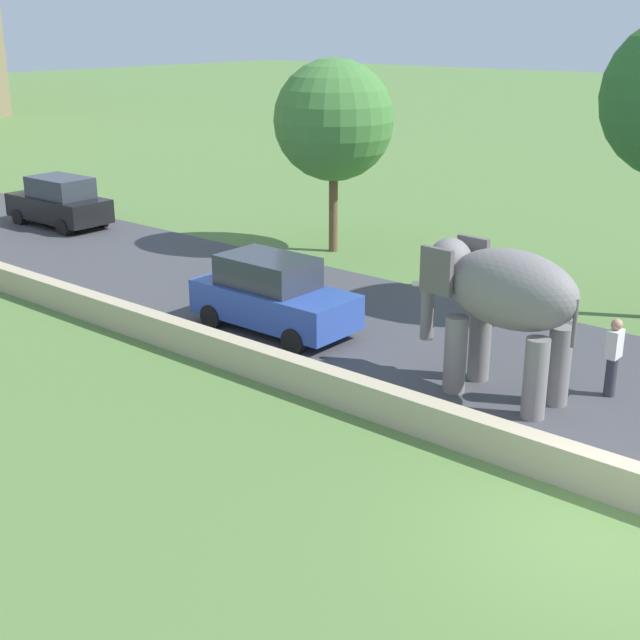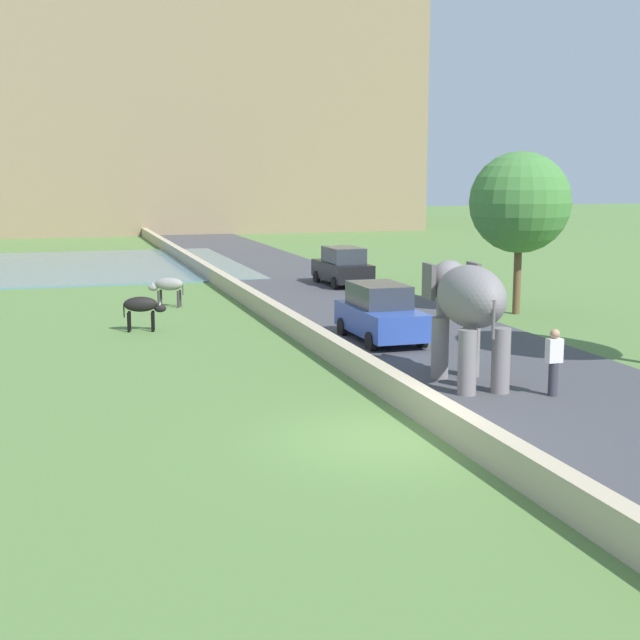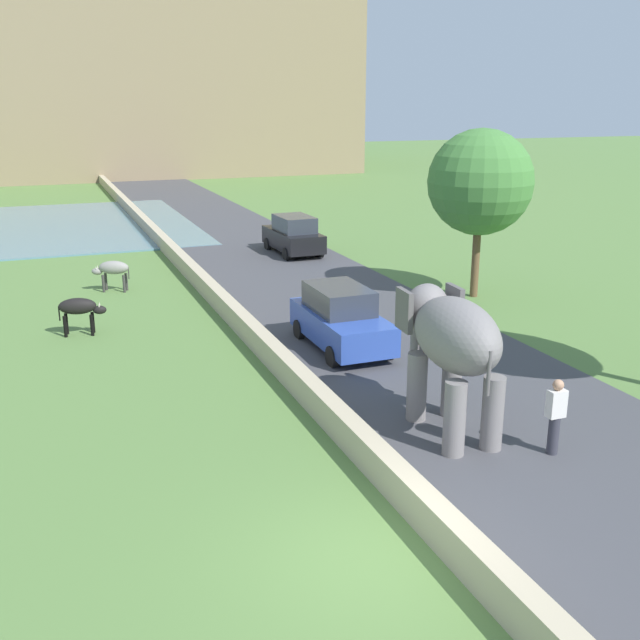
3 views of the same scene
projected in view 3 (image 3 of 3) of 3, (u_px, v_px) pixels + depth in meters
name	position (u px, v px, depth m)	size (l,w,h in m)	color
ground_plane	(372.00, 560.00, 11.32)	(220.00, 220.00, 0.00)	#567A3D
road_surface	(279.00, 268.00, 30.92)	(7.00, 120.00, 0.06)	#424247
barrier_wall	(199.00, 279.00, 27.73)	(0.40, 110.00, 0.67)	tan
elephant	(451.00, 341.00, 15.16)	(1.57, 3.51, 2.99)	slate
person_beside_elephant	(555.00, 416.00, 14.40)	(0.36, 0.22, 1.63)	#33333D
car_black	(293.00, 235.00, 33.58)	(1.86, 4.04, 1.80)	black
car_blue	(341.00, 319.00, 20.72)	(1.81, 4.01, 1.80)	#2D4CA8
cow_black	(79.00, 308.00, 22.00)	(1.42, 0.63, 1.15)	black
cow_grey	(112.00, 269.00, 27.07)	(1.41, 0.85, 1.15)	gray
tree_near	(480.00, 183.00, 25.44)	(3.67, 3.67, 5.92)	brown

